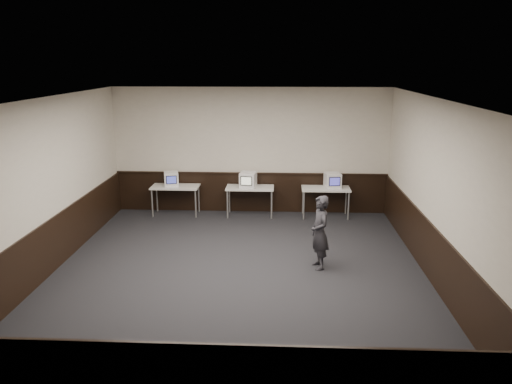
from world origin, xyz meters
The scene contains 17 objects.
floor centered at (0.00, 0.00, 0.00)m, with size 8.00×8.00×0.00m, color black.
ceiling centered at (0.00, 0.00, 3.20)m, with size 8.00×8.00×0.00m, color white.
back_wall centered at (0.00, 4.00, 1.60)m, with size 7.00×7.00×0.00m, color beige.
front_wall centered at (0.00, -4.00, 1.60)m, with size 7.00×7.00×0.00m, color beige.
left_wall centered at (-3.50, 0.00, 1.60)m, with size 8.00×8.00×0.00m, color beige.
right_wall centered at (3.50, 0.00, 1.60)m, with size 8.00×8.00×0.00m, color beige.
wainscot_back centered at (0.00, 3.98, 0.50)m, with size 6.98×0.04×1.00m, color black.
wainscot_left centered at (-3.48, 0.00, 0.50)m, with size 0.04×7.98×1.00m, color black.
wainscot_right centered at (3.48, 0.00, 0.50)m, with size 0.04×7.98×1.00m, color black.
wainscot_rail centered at (0.00, 3.96, 1.02)m, with size 6.98×0.06×0.04m, color black.
desk_left centered at (-1.90, 3.60, 0.68)m, with size 1.20×0.60×0.75m.
desk_center centered at (0.00, 3.60, 0.68)m, with size 1.20×0.60×0.75m.
desk_right centered at (1.90, 3.60, 0.68)m, with size 1.20×0.60×0.75m.
emac_left centered at (-2.00, 3.63, 0.93)m, with size 0.43×0.44×0.35m.
emac_center centered at (-0.04, 3.55, 0.94)m, with size 0.44×0.46×0.39m.
emac_right centered at (2.06, 3.62, 0.94)m, with size 0.43×0.45×0.38m.
person centered at (1.51, 0.36, 0.71)m, with size 0.52×0.34×1.42m, color #252429.
Camera 1 is at (0.75, -8.54, 3.84)m, focal length 35.00 mm.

